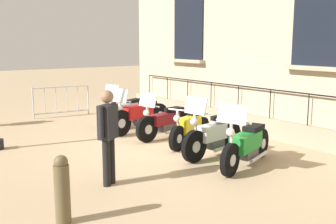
% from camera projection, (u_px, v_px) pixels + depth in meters
% --- Properties ---
extents(ground_plane, '(60.00, 60.00, 0.00)m').
position_uv_depth(ground_plane, '(165.00, 144.00, 9.87)').
color(ground_plane, tan).
extents(motorcycle_silver, '(2.03, 0.98, 1.31)m').
position_uv_depth(motorcycle_silver, '(127.00, 111.00, 12.00)').
color(motorcycle_silver, black).
rests_on(motorcycle_silver, ground_plane).
extents(motorcycle_red, '(2.24, 0.80, 1.29)m').
position_uv_depth(motorcycle_red, '(139.00, 116.00, 11.17)').
color(motorcycle_red, black).
rests_on(motorcycle_red, ground_plane).
extents(motorcycle_maroon, '(2.04, 0.68, 1.26)m').
position_uv_depth(motorcycle_maroon, '(166.00, 122.00, 10.42)').
color(motorcycle_maroon, black).
rests_on(motorcycle_maroon, ground_plane).
extents(motorcycle_yellow, '(1.80, 0.89, 0.97)m').
position_uv_depth(motorcycle_yellow, '(190.00, 129.00, 9.67)').
color(motorcycle_yellow, black).
rests_on(motorcycle_yellow, ground_plane).
extents(motorcycle_white, '(1.96, 0.65, 1.39)m').
position_uv_depth(motorcycle_white, '(213.00, 136.00, 8.68)').
color(motorcycle_white, black).
rests_on(motorcycle_white, ground_plane).
extents(motorcycle_green, '(2.09, 0.96, 1.37)m').
position_uv_depth(motorcycle_green, '(246.00, 145.00, 7.97)').
color(motorcycle_green, black).
rests_on(motorcycle_green, ground_plane).
extents(crowd_barrier, '(1.94, 0.22, 1.05)m').
position_uv_depth(crowd_barrier, '(62.00, 100.00, 13.47)').
color(crowd_barrier, '#B7B7BF').
rests_on(crowd_barrier, ground_plane).
extents(bollard, '(0.22, 0.22, 0.99)m').
position_uv_depth(bollard, '(62.00, 189.00, 5.44)').
color(bollard, brown).
rests_on(bollard, ground_plane).
extents(pedestrian_walking, '(0.46, 0.38, 1.70)m').
position_uv_depth(pedestrian_walking, '(108.00, 132.00, 6.87)').
color(pedestrian_walking, black).
rests_on(pedestrian_walking, ground_plane).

